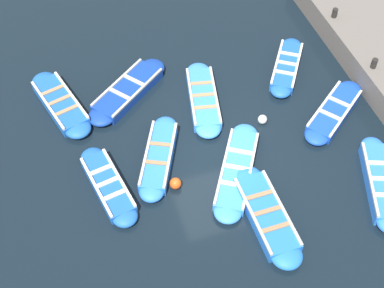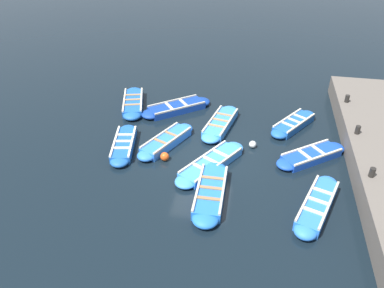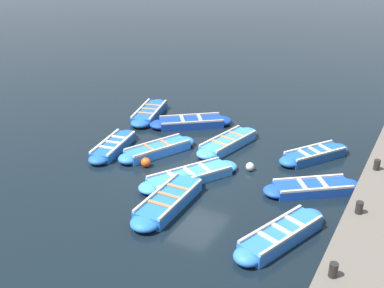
# 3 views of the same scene
# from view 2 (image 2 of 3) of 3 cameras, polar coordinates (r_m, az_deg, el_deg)

# --- Properties ---
(ground_plane) EXTENTS (120.00, 120.00, 0.00)m
(ground_plane) POSITION_cam_2_polar(r_m,az_deg,el_deg) (15.68, 1.67, -1.67)
(ground_plane) COLOR black
(boat_centre) EXTENTS (1.82, 3.63, 0.42)m
(boat_centre) POSITION_cam_2_polar(r_m,az_deg,el_deg) (19.59, -8.96, 6.22)
(boat_centre) COLOR #1E59AD
(boat_centre) RESTS_ON ground
(boat_mid_row) EXTENTS (3.15, 2.70, 0.38)m
(boat_mid_row) POSITION_cam_2_polar(r_m,az_deg,el_deg) (16.10, 17.70, -1.72)
(boat_mid_row) COLOR #1947B7
(boat_mid_row) RESTS_ON ground
(boat_broadside) EXTENTS (1.52, 3.66, 0.40)m
(boat_broadside) POSITION_cam_2_polar(r_m,az_deg,el_deg) (17.59, 4.37, 3.15)
(boat_broadside) COLOR #3884E0
(boat_broadside) RESTS_ON ground
(boat_near_quay) EXTENTS (1.03, 3.63, 0.44)m
(boat_near_quay) POSITION_cam_2_polar(r_m,az_deg,el_deg) (13.53, 2.85, -7.32)
(boat_near_quay) COLOR blue
(boat_near_quay) RESTS_ON ground
(boat_drifting) EXTENTS (1.36, 3.29, 0.40)m
(boat_drifting) POSITION_cam_2_polar(r_m,az_deg,el_deg) (16.28, -10.34, -0.08)
(boat_drifting) COLOR #1E59AD
(boat_drifting) RESTS_ON ground
(boat_alongside) EXTENTS (2.67, 3.74, 0.36)m
(boat_alongside) POSITION_cam_2_polar(r_m,az_deg,el_deg) (14.94, 2.92, -3.00)
(boat_alongside) COLOR #3884E0
(boat_alongside) RESTS_ON ground
(boat_bow_out) EXTENTS (3.48, 3.05, 0.40)m
(boat_bow_out) POSITION_cam_2_polar(r_m,az_deg,el_deg) (18.92, -2.36, 5.55)
(boat_bow_out) COLOR navy
(boat_bow_out) RESTS_ON ground
(boat_outer_right) EXTENTS (2.37, 3.07, 0.41)m
(boat_outer_right) POSITION_cam_2_polar(r_m,az_deg,el_deg) (18.13, 15.24, 2.98)
(boat_outer_right) COLOR #1E59AD
(boat_outer_right) RESTS_ON ground
(boat_outer_left) EXTENTS (2.09, 3.38, 0.42)m
(boat_outer_left) POSITION_cam_2_polar(r_m,az_deg,el_deg) (16.25, -3.94, 0.41)
(boat_outer_left) COLOR blue
(boat_outer_left) RESTS_ON ground
(boat_stern_in) EXTENTS (1.89, 3.57, 0.45)m
(boat_stern_in) POSITION_cam_2_polar(r_m,az_deg,el_deg) (13.68, 18.53, -8.84)
(boat_stern_in) COLOR blue
(boat_stern_in) RESTS_ON ground
(bollard_mid_north) EXTENTS (0.20, 0.20, 0.35)m
(bollard_mid_north) POSITION_cam_2_polar(r_m,az_deg,el_deg) (14.37, 25.76, -3.91)
(bollard_mid_north) COLOR black
(bollard_mid_north) RESTS_ON quay_wall
(bollard_mid_south) EXTENTS (0.20, 0.20, 0.35)m
(bollard_mid_south) POSITION_cam_2_polar(r_m,az_deg,el_deg) (16.72, 23.94, 1.99)
(bollard_mid_south) COLOR black
(bollard_mid_south) RESTS_ON quay_wall
(bollard_south) EXTENTS (0.20, 0.20, 0.35)m
(bollard_south) POSITION_cam_2_polar(r_m,az_deg,el_deg) (19.22, 22.57, 6.40)
(bollard_south) COLOR black
(bollard_south) RESTS_ON quay_wall
(buoy_orange_near) EXTENTS (0.36, 0.36, 0.36)m
(buoy_orange_near) POSITION_cam_2_polar(r_m,az_deg,el_deg) (15.31, -4.19, -1.91)
(buoy_orange_near) COLOR #E05119
(buoy_orange_near) RESTS_ON ground
(buoy_yellow_far) EXTENTS (0.31, 0.31, 0.31)m
(buoy_yellow_far) POSITION_cam_2_polar(r_m,az_deg,el_deg) (16.26, 9.23, -0.06)
(buoy_yellow_far) COLOR silver
(buoy_yellow_far) RESTS_ON ground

